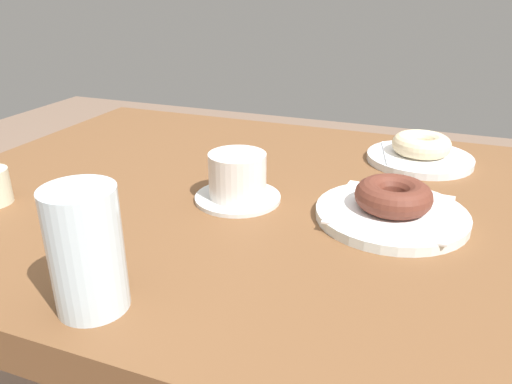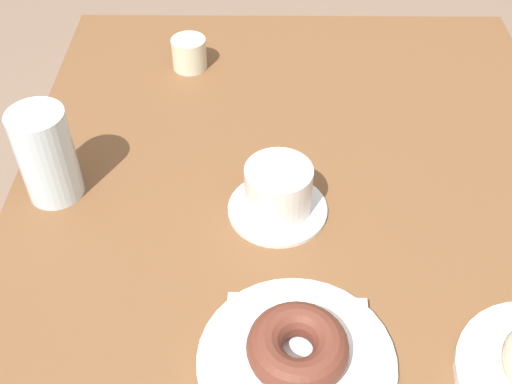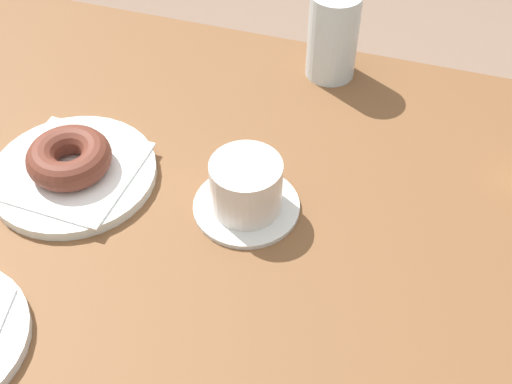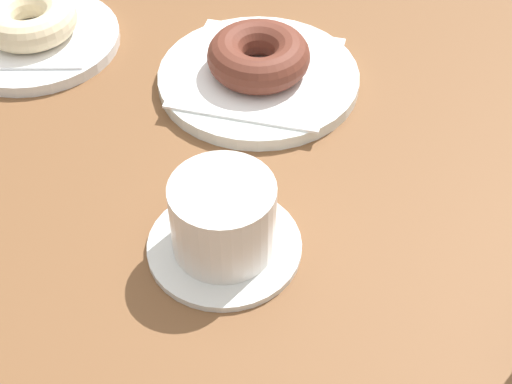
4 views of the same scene
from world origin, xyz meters
TOP-DOWN VIEW (x-y plane):
  - table at (0.00, 0.00)m, footprint 1.18×0.81m
  - plate_chocolate_ring at (0.16, -0.02)m, footprint 0.21×0.21m
  - napkin_chocolate_ring at (0.16, -0.02)m, footprint 0.17×0.17m
  - donut_chocolate_ring at (0.16, -0.02)m, footprint 0.11×0.11m
  - water_glass at (-0.10, -0.34)m, footprint 0.07×0.07m
  - coffee_cup at (-0.07, -0.03)m, footprint 0.13×0.13m

SIDE VIEW (x-z plane):
  - table at x=0.00m, z-range 0.29..0.99m
  - plate_chocolate_ring at x=0.16m, z-range 0.70..0.72m
  - napkin_chocolate_ring at x=0.16m, z-range 0.72..0.72m
  - coffee_cup at x=-0.07m, z-range 0.70..0.78m
  - donut_chocolate_ring at x=0.16m, z-range 0.72..0.76m
  - water_glass at x=-0.10m, z-range 0.70..0.84m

